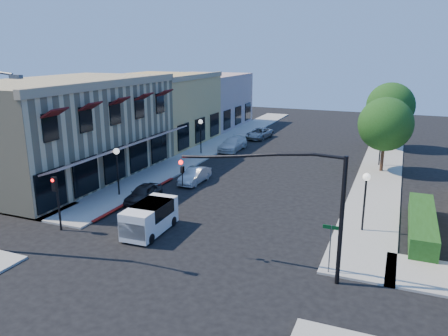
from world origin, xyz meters
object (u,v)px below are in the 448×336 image
at_px(parked_car_c, 233,144).
at_px(secondary_signal, 56,193).
at_px(lamppost_left_near, 117,160).
at_px(white_van, 149,217).
at_px(parked_car_b, 195,176).
at_px(street_tree_a, 386,124).
at_px(street_name_sign, 330,241).
at_px(signal_mast_arm, 294,193).
at_px(street_tree_b, 390,106).
at_px(parked_car_d, 259,133).
at_px(parked_car_a, 143,193).
at_px(lamppost_right_near, 366,187).
at_px(lamppost_right_far, 381,137).
at_px(lamppost_left_far, 201,128).

bearing_deg(parked_car_c, secondary_signal, -92.47).
bearing_deg(lamppost_left_near, white_van, -40.90).
bearing_deg(parked_car_b, street_tree_a, 34.08).
height_order(street_tree_a, street_name_sign, street_tree_a).
bearing_deg(signal_mast_arm, white_van, 169.21).
bearing_deg(street_tree_b, parked_car_d, 180.00).
relative_size(street_tree_a, parked_car_d, 1.45).
xyz_separation_m(street_name_sign, parked_car_b, (-12.31, 10.80, -1.09)).
height_order(street_tree_b, white_van, street_tree_b).
distance_m(parked_car_a, parked_car_c, 17.35).
bearing_deg(parked_car_d, street_name_sign, -60.08).
distance_m(white_van, parked_car_d, 28.95).
bearing_deg(street_tree_a, parked_car_a, -136.28).
bearing_deg(street_tree_a, parked_car_b, -146.52).
distance_m(street_name_sign, parked_car_c, 26.62).
xyz_separation_m(street_name_sign, parked_car_c, (-13.70, 22.80, -1.02)).
bearing_deg(lamppost_left_near, parked_car_b, 53.57).
distance_m(signal_mast_arm, parked_car_d, 32.74).
bearing_deg(parked_car_a, parked_car_b, 73.52).
relative_size(lamppost_left_near, lamppost_right_near, 1.00).
relative_size(street_tree_a, lamppost_left_near, 1.82).
height_order(secondary_signal, lamppost_left_near, lamppost_left_near).
relative_size(lamppost_right_far, parked_car_a, 1.01).
bearing_deg(signal_mast_arm, lamppost_right_far, 83.30).
bearing_deg(lamppost_right_far, parked_car_c, 176.11).
distance_m(parked_car_b, parked_car_d, 19.01).
bearing_deg(street_tree_b, secondary_signal, -118.77).
bearing_deg(parked_car_b, lamppost_right_far, 40.18).
bearing_deg(street_tree_b, parked_car_c, -154.98).
bearing_deg(signal_mast_arm, lamppost_right_near, 67.88).
bearing_deg(lamppost_left_near, parked_car_c, 82.30).
distance_m(street_tree_a, parked_car_a, 21.06).
relative_size(secondary_signal, white_van, 0.83).
relative_size(signal_mast_arm, lamppost_left_far, 2.24).
bearing_deg(lamppost_right_near, white_van, -157.07).
xyz_separation_m(street_tree_a, parked_car_a, (-15.00, -14.35, -3.59)).
xyz_separation_m(street_name_sign, parked_car_a, (-13.70, 5.45, -1.09)).
distance_m(street_name_sign, parked_car_b, 16.41).
xyz_separation_m(street_tree_b, lamppost_left_near, (-17.30, -24.00, -1.81)).
relative_size(lamppost_right_near, parked_car_b, 0.97).
xyz_separation_m(signal_mast_arm, parked_car_b, (-10.67, 11.50, -3.48)).
xyz_separation_m(lamppost_right_near, parked_car_b, (-13.31, 5.00, -2.13)).
bearing_deg(lamppost_left_far, parked_car_a, -80.89).
bearing_deg(secondary_signal, lamppost_left_near, 94.34).
bearing_deg(parked_car_b, parked_car_c, 97.21).
bearing_deg(parked_car_a, street_tree_b, 56.46).
distance_m(white_van, parked_car_a, 5.57).
relative_size(lamppost_left_near, parked_car_d, 0.80).
height_order(street_name_sign, parked_car_a, street_name_sign).
bearing_deg(signal_mast_arm, lamppost_left_near, 155.63).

